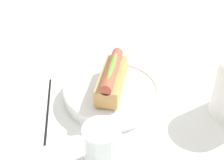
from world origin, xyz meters
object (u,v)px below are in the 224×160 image
(serving_bowl, at_px, (112,92))
(chopstick_near, at_px, (48,108))
(hotdog_front, at_px, (112,77))
(water_glass, at_px, (102,148))

(serving_bowl, bearing_deg, chopstick_near, -82.31)
(serving_bowl, height_order, hotdog_front, hotdog_front)
(water_glass, bearing_deg, chopstick_near, -145.85)
(hotdog_front, relative_size, chopstick_near, 0.72)
(hotdog_front, height_order, chopstick_near, hotdog_front)
(water_glass, distance_m, chopstick_near, 0.20)
(chopstick_near, bearing_deg, hotdog_front, 97.39)
(hotdog_front, xyz_separation_m, chopstick_near, (0.02, -0.15, -0.06))
(serving_bowl, height_order, water_glass, water_glass)
(hotdog_front, distance_m, water_glass, 0.19)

